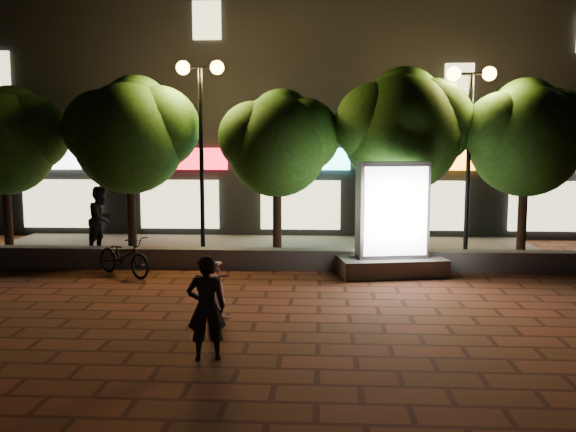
# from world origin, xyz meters

# --- Properties ---
(ground) EXTENTS (80.00, 80.00, 0.00)m
(ground) POSITION_xyz_m (0.00, 0.00, 0.00)
(ground) COLOR #602B1E
(ground) RESTS_ON ground
(retaining_wall) EXTENTS (16.00, 0.45, 0.50)m
(retaining_wall) POSITION_xyz_m (0.00, 4.00, 0.25)
(retaining_wall) COLOR slate
(retaining_wall) RESTS_ON ground
(sidewalk) EXTENTS (16.00, 5.00, 0.08)m
(sidewalk) POSITION_xyz_m (0.00, 6.50, 0.04)
(sidewalk) COLOR slate
(sidewalk) RESTS_ON ground
(building_block) EXTENTS (28.00, 8.12, 11.30)m
(building_block) POSITION_xyz_m (-0.01, 12.99, 5.00)
(building_block) COLOR black
(building_block) RESTS_ON ground
(tree_far_left) EXTENTS (3.36, 2.80, 4.63)m
(tree_far_left) POSITION_xyz_m (-6.95, 5.46, 3.29)
(tree_far_left) COLOR black
(tree_far_left) RESTS_ON sidewalk
(tree_left) EXTENTS (3.60, 3.00, 4.89)m
(tree_left) POSITION_xyz_m (-3.45, 5.46, 3.44)
(tree_left) COLOR black
(tree_left) RESTS_ON sidewalk
(tree_mid) EXTENTS (3.24, 2.70, 4.50)m
(tree_mid) POSITION_xyz_m (0.55, 5.46, 3.22)
(tree_mid) COLOR black
(tree_mid) RESTS_ON sidewalk
(tree_right) EXTENTS (3.72, 3.10, 5.07)m
(tree_right) POSITION_xyz_m (3.86, 5.46, 3.57)
(tree_right) COLOR black
(tree_right) RESTS_ON sidewalk
(tree_far_right) EXTENTS (3.48, 2.90, 4.76)m
(tree_far_right) POSITION_xyz_m (7.05, 5.46, 3.37)
(tree_far_right) COLOR black
(tree_far_right) RESTS_ON sidewalk
(street_lamp_left) EXTENTS (1.26, 0.36, 5.18)m
(street_lamp_left) POSITION_xyz_m (-1.50, 5.20, 4.03)
(street_lamp_left) COLOR black
(street_lamp_left) RESTS_ON sidewalk
(street_lamp_right) EXTENTS (1.26, 0.36, 4.98)m
(street_lamp_right) POSITION_xyz_m (5.50, 5.20, 3.89)
(street_lamp_right) COLOR black
(street_lamp_right) RESTS_ON sidewalk
(ad_kiosk) EXTENTS (2.66, 1.66, 2.69)m
(ad_kiosk) POSITION_xyz_m (3.37, 3.50, 1.08)
(ad_kiosk) COLOR slate
(ad_kiosk) RESTS_ON ground
(scooter_pink) EXTENTS (0.61, 1.88, 1.12)m
(scooter_pink) POSITION_xyz_m (-0.04, -1.14, 0.56)
(scooter_pink) COLOR pink
(scooter_pink) RESTS_ON ground
(rider) EXTENTS (0.63, 0.48, 1.55)m
(rider) POSITION_xyz_m (0.06, -2.47, 0.77)
(rider) COLOR black
(rider) RESTS_ON ground
(scooter_parked) EXTENTS (1.86, 1.56, 0.96)m
(scooter_parked) POSITION_xyz_m (-2.96, 3.00, 0.48)
(scooter_parked) COLOR black
(scooter_parked) RESTS_ON ground
(pedestrian) EXTENTS (0.92, 1.06, 1.85)m
(pedestrian) POSITION_xyz_m (-4.45, 5.65, 1.01)
(pedestrian) COLOR black
(pedestrian) RESTS_ON sidewalk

